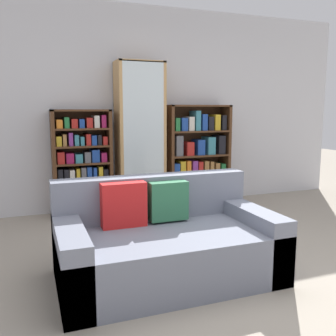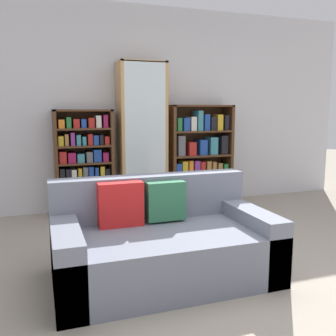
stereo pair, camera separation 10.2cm
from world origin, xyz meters
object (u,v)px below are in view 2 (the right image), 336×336
at_px(couch, 162,244).
at_px(wine_bottle, 235,219).
at_px(display_cabinet, 142,138).
at_px(bookshelf_right, 200,159).
at_px(bookshelf_left, 84,164).

distance_m(couch, wine_bottle, 1.31).
height_order(display_cabinet, wine_bottle, display_cabinet).
xyz_separation_m(display_cabinet, wine_bottle, (0.68, -1.32, -0.81)).
distance_m(display_cabinet, wine_bottle, 1.69).
xyz_separation_m(bookshelf_right, wine_bottle, (-0.17, -1.34, -0.49)).
height_order(bookshelf_left, display_cabinet, display_cabinet).
bearing_deg(couch, display_cabinet, 79.06).
xyz_separation_m(display_cabinet, bookshelf_right, (0.85, 0.02, -0.32)).
distance_m(bookshelf_left, bookshelf_right, 1.60).
bearing_deg(bookshelf_left, wine_bottle, -43.02).
height_order(display_cabinet, bookshelf_right, display_cabinet).
relative_size(display_cabinet, bookshelf_right, 1.39).
relative_size(bookshelf_left, wine_bottle, 3.48).
bearing_deg(wine_bottle, bookshelf_right, 82.70).
relative_size(couch, bookshelf_left, 1.27).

